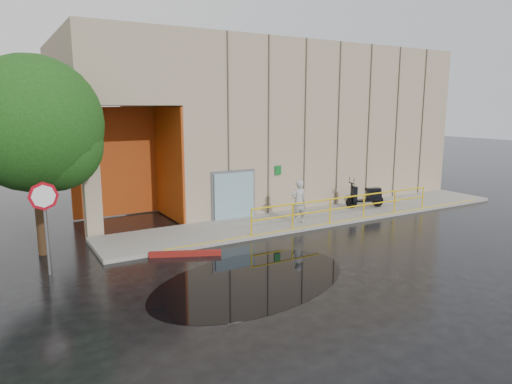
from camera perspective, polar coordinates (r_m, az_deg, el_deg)
ground at (r=15.18m, az=7.06°, el=-8.48°), size 120.00×120.00×0.00m
sidewalk at (r=20.94m, az=8.33°, el=-2.96°), size 20.00×3.00×0.15m
building at (r=26.31m, az=1.56°, el=8.97°), size 20.00×10.17×8.00m
guardrail at (r=19.96m, az=11.35°, el=-1.95°), size 9.56×0.06×1.03m
person at (r=19.07m, az=5.35°, el=-1.21°), size 0.72×0.54×1.81m
scooter at (r=22.59m, az=13.56°, el=0.26°), size 1.98×1.14×1.50m
stop_sign at (r=14.61m, az=-24.93°, el=-1.87°), size 0.85×0.12×2.82m
red_curb at (r=15.63m, az=-8.82°, el=-7.61°), size 2.27×1.14×0.18m
puddle at (r=13.43m, az=-0.50°, el=-10.97°), size 7.57×5.84×0.01m
tree_near at (r=16.54m, az=-25.55°, el=7.09°), size 4.44×4.44×6.62m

